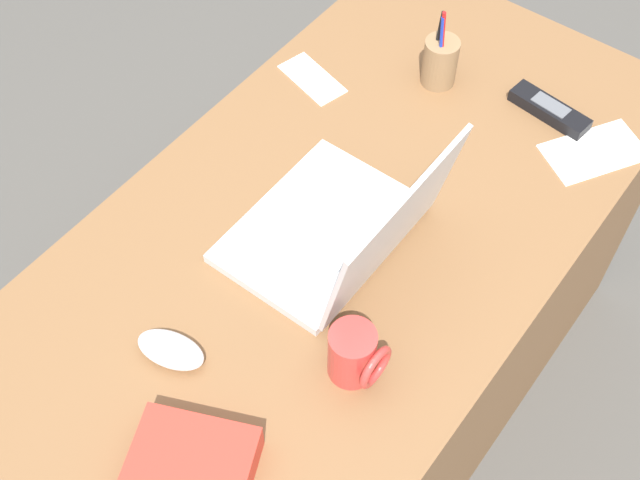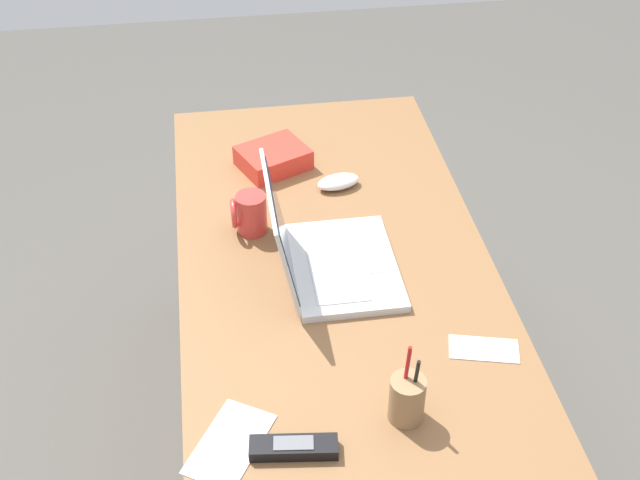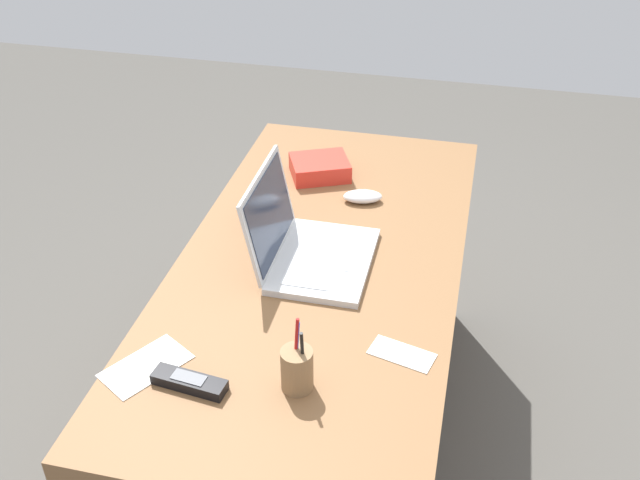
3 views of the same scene
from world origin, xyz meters
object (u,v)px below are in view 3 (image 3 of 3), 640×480
(pen_holder, at_px, (297,369))
(laptop, at_px, (306,245))
(computer_mouse, at_px, (363,196))
(cordless_phone, at_px, (189,382))
(snack_bag, at_px, (320,168))
(coffee_mug_white, at_px, (268,203))

(pen_holder, bearing_deg, laptop, 11.46)
(laptop, height_order, computer_mouse, laptop)
(pen_holder, bearing_deg, cordless_phone, 103.01)
(snack_bag, bearing_deg, pen_holder, -169.92)
(cordless_phone, xyz_separation_m, snack_bag, (0.91, -0.06, 0.01))
(pen_holder, relative_size, snack_bag, 1.03)
(laptop, distance_m, cordless_phone, 0.49)
(cordless_phone, bearing_deg, pen_holder, -76.99)
(computer_mouse, xyz_separation_m, coffee_mug_white, (-0.14, 0.23, 0.03))
(snack_bag, bearing_deg, coffee_mug_white, 162.70)
(laptop, bearing_deg, pen_holder, -168.54)
(laptop, relative_size, pen_holder, 1.87)
(computer_mouse, height_order, snack_bag, snack_bag)
(computer_mouse, distance_m, coffee_mug_white, 0.28)
(coffee_mug_white, distance_m, cordless_phone, 0.65)
(laptop, xyz_separation_m, coffee_mug_white, (0.17, 0.15, 0.00))
(computer_mouse, bearing_deg, snack_bag, 39.07)
(coffee_mug_white, xyz_separation_m, cordless_phone, (-0.65, -0.02, -0.04))
(coffee_mug_white, bearing_deg, computer_mouse, -58.22)
(coffee_mug_white, bearing_deg, pen_holder, -158.55)
(laptop, height_order, snack_bag, laptop)
(computer_mouse, height_order, coffee_mug_white, coffee_mug_white)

